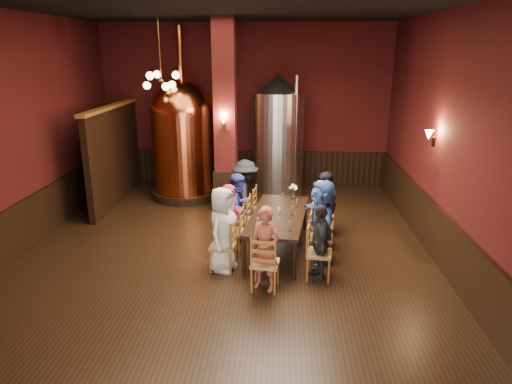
# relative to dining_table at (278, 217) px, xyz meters

# --- Properties ---
(room) EXTENTS (10.00, 10.02, 4.50)m
(room) POSITION_rel_dining_table_xyz_m (-0.99, -0.40, 1.56)
(room) COLOR black
(room) RESTS_ON ground
(wainscot_right) EXTENTS (0.08, 9.90, 1.00)m
(wainscot_right) POSITION_rel_dining_table_xyz_m (2.97, -0.40, -0.19)
(wainscot_right) COLOR black
(wainscot_right) RESTS_ON ground
(wainscot_back) EXTENTS (7.90, 0.08, 1.00)m
(wainscot_back) POSITION_rel_dining_table_xyz_m (-0.99, 4.56, -0.19)
(wainscot_back) COLOR black
(wainscot_back) RESTS_ON ground
(wainscot_left) EXTENTS (0.08, 9.90, 1.00)m
(wainscot_left) POSITION_rel_dining_table_xyz_m (-4.95, -0.40, -0.19)
(wainscot_left) COLOR black
(wainscot_left) RESTS_ON ground
(column) EXTENTS (0.58, 0.58, 4.50)m
(column) POSITION_rel_dining_table_xyz_m (-1.29, 2.40, 1.56)
(column) COLOR #430E11
(column) RESTS_ON ground
(partition) EXTENTS (0.22, 3.50, 2.40)m
(partition) POSITION_rel_dining_table_xyz_m (-4.19, 2.80, 0.51)
(partition) COLOR black
(partition) RESTS_ON ground
(pendant_cluster) EXTENTS (0.90, 0.90, 1.70)m
(pendant_cluster) POSITION_rel_dining_table_xyz_m (-2.79, 2.50, 2.41)
(pendant_cluster) COLOR #A57226
(pendant_cluster) RESTS_ON room
(sconce_wall) EXTENTS (0.20, 0.20, 0.36)m
(sconce_wall) POSITION_rel_dining_table_xyz_m (2.91, 0.40, 1.51)
(sconce_wall) COLOR black
(sconce_wall) RESTS_ON room
(sconce_column) EXTENTS (0.20, 0.20, 0.36)m
(sconce_column) POSITION_rel_dining_table_xyz_m (-1.29, 2.10, 1.51)
(sconce_column) COLOR black
(sconce_column) RESTS_ON column
(dining_table) EXTENTS (1.29, 2.51, 0.75)m
(dining_table) POSITION_rel_dining_table_xyz_m (0.00, 0.00, 0.00)
(dining_table) COLOR black
(dining_table) RESTS_ON ground
(chair_0) EXTENTS (0.51, 0.51, 0.92)m
(chair_0) POSITION_rel_dining_table_xyz_m (-0.97, -0.89, -0.23)
(chair_0) COLOR brown
(chair_0) RESTS_ON ground
(person_0) EXTENTS (0.70, 0.87, 1.54)m
(person_0) POSITION_rel_dining_table_xyz_m (-0.97, -0.89, 0.08)
(person_0) COLOR silver
(person_0) RESTS_ON ground
(chair_1) EXTENTS (0.51, 0.51, 0.92)m
(chair_1) POSITION_rel_dining_table_xyz_m (-0.88, -0.22, -0.23)
(chair_1) COLOR brown
(chair_1) RESTS_ON ground
(person_1) EXTENTS (0.45, 0.58, 1.40)m
(person_1) POSITION_rel_dining_table_xyz_m (-0.88, -0.22, 0.01)
(person_1) COLOR maroon
(person_1) RESTS_ON ground
(chair_2) EXTENTS (0.51, 0.51, 0.92)m
(chair_2) POSITION_rel_dining_table_xyz_m (-0.80, 0.43, -0.23)
(chair_2) COLOR brown
(chair_2) RESTS_ON ground
(person_2) EXTENTS (0.60, 0.77, 1.43)m
(person_2) POSITION_rel_dining_table_xyz_m (-0.80, 0.43, 0.03)
(person_2) COLOR navy
(person_2) RESTS_ON ground
(chair_3) EXTENTS (0.51, 0.51, 0.92)m
(chair_3) POSITION_rel_dining_table_xyz_m (-0.72, 1.10, -0.23)
(chair_3) COLOR brown
(chair_3) RESTS_ON ground
(person_3) EXTENTS (0.81, 1.11, 1.55)m
(person_3) POSITION_rel_dining_table_xyz_m (-0.72, 1.10, 0.09)
(person_3) COLOR black
(person_3) RESTS_ON ground
(chair_4) EXTENTS (0.51, 0.51, 0.92)m
(chair_4) POSITION_rel_dining_table_xyz_m (0.72, -1.10, -0.23)
(chair_4) COLOR brown
(chair_4) RESTS_ON ground
(person_4) EXTENTS (0.36, 0.80, 1.34)m
(person_4) POSITION_rel_dining_table_xyz_m (0.72, -1.10, -0.02)
(person_4) COLOR black
(person_4) RESTS_ON ground
(chair_5) EXTENTS (0.51, 0.51, 0.92)m
(chair_5) POSITION_rel_dining_table_xyz_m (0.80, -0.43, -0.23)
(chair_5) COLOR brown
(chair_5) RESTS_ON ground
(person_5) EXTENTS (0.60, 1.50, 1.57)m
(person_5) POSITION_rel_dining_table_xyz_m (0.80, -0.43, 0.10)
(person_5) COLOR #315494
(person_5) RESTS_ON ground
(chair_6) EXTENTS (0.51, 0.51, 0.92)m
(chair_6) POSITION_rel_dining_table_xyz_m (0.88, 0.22, -0.23)
(chair_6) COLOR brown
(chair_6) RESTS_ON ground
(person_6) EXTENTS (0.64, 0.78, 1.37)m
(person_6) POSITION_rel_dining_table_xyz_m (0.88, 0.22, -0.00)
(person_6) COLOR white
(person_6) RESTS_ON ground
(chair_7) EXTENTS (0.51, 0.51, 0.92)m
(chair_7) POSITION_rel_dining_table_xyz_m (0.97, 0.89, -0.23)
(chair_7) COLOR brown
(chair_7) RESTS_ON ground
(person_7) EXTENTS (0.40, 0.70, 1.36)m
(person_7) POSITION_rel_dining_table_xyz_m (0.97, 0.89, -0.01)
(person_7) COLOR black
(person_7) RESTS_ON ground
(chair_8) EXTENTS (0.51, 0.51, 0.92)m
(chair_8) POSITION_rel_dining_table_xyz_m (-0.19, -1.54, -0.23)
(chair_8) COLOR brown
(chair_8) RESTS_ON ground
(person_8) EXTENTS (0.61, 0.52, 1.42)m
(person_8) POSITION_rel_dining_table_xyz_m (-0.19, -1.54, 0.02)
(person_8) COLOR brown
(person_8) RESTS_ON ground
(copper_kettle) EXTENTS (1.84, 1.84, 4.35)m
(copper_kettle) POSITION_rel_dining_table_xyz_m (-2.49, 3.33, 0.90)
(copper_kettle) COLOR black
(copper_kettle) RESTS_ON ground
(steel_vessel) EXTENTS (1.60, 1.60, 3.20)m
(steel_vessel) POSITION_rel_dining_table_xyz_m (-0.06, 3.40, 0.91)
(steel_vessel) COLOR #B2B2B7
(steel_vessel) RESTS_ON ground
(rose_vase) EXTENTS (0.19, 0.19, 0.32)m
(rose_vase) POSITION_rel_dining_table_xyz_m (0.31, 0.97, 0.27)
(rose_vase) COLOR white
(rose_vase) RESTS_ON dining_table
(wine_glass_0) EXTENTS (0.07, 0.07, 0.17)m
(wine_glass_0) POSITION_rel_dining_table_xyz_m (0.01, 0.37, 0.15)
(wine_glass_0) COLOR white
(wine_glass_0) RESTS_ON dining_table
(wine_glass_1) EXTENTS (0.07, 0.07, 0.17)m
(wine_glass_1) POSITION_rel_dining_table_xyz_m (-0.14, -0.48, 0.15)
(wine_glass_1) COLOR white
(wine_glass_1) RESTS_ON dining_table
(wine_glass_2) EXTENTS (0.07, 0.07, 0.17)m
(wine_glass_2) POSITION_rel_dining_table_xyz_m (-0.36, -0.67, 0.15)
(wine_glass_2) COLOR white
(wine_glass_2) RESTS_ON dining_table
(wine_glass_3) EXTENTS (0.07, 0.07, 0.17)m
(wine_glass_3) POSITION_rel_dining_table_xyz_m (-0.29, -0.54, 0.15)
(wine_glass_3) COLOR white
(wine_glass_3) RESTS_ON dining_table
(wine_glass_4) EXTENTS (0.07, 0.07, 0.17)m
(wine_glass_4) POSITION_rel_dining_table_xyz_m (0.09, 0.79, 0.15)
(wine_glass_4) COLOR white
(wine_glass_4) RESTS_ON dining_table
(wine_glass_5) EXTENTS (0.07, 0.07, 0.17)m
(wine_glass_5) POSITION_rel_dining_table_xyz_m (0.21, -0.84, 0.15)
(wine_glass_5) COLOR white
(wine_glass_5) RESTS_ON dining_table
(wine_glass_6) EXTENTS (0.07, 0.07, 0.17)m
(wine_glass_6) POSITION_rel_dining_table_xyz_m (0.26, -0.05, 0.15)
(wine_glass_6) COLOR white
(wine_glass_6) RESTS_ON dining_table
(wine_glass_7) EXTENTS (0.07, 0.07, 0.17)m
(wine_glass_7) POSITION_rel_dining_table_xyz_m (0.03, -0.21, 0.15)
(wine_glass_7) COLOR white
(wine_glass_7) RESTS_ON dining_table
(wine_glass_8) EXTENTS (0.07, 0.07, 0.17)m
(wine_glass_8) POSITION_rel_dining_table_xyz_m (-0.30, -0.87, 0.15)
(wine_glass_8) COLOR white
(wine_glass_8) RESTS_ON dining_table
(wine_glass_9) EXTENTS (0.07, 0.07, 0.17)m
(wine_glass_9) POSITION_rel_dining_table_xyz_m (0.36, 0.41, 0.15)
(wine_glass_9) COLOR white
(wine_glass_9) RESTS_ON dining_table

